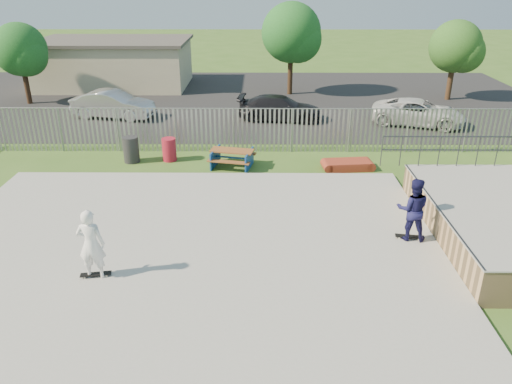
{
  "coord_description": "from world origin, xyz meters",
  "views": [
    {
      "loc": [
        2.18,
        -12.51,
        7.58
      ],
      "look_at": [
        2.07,
        2.0,
        1.1
      ],
      "focal_mm": 35.0,
      "sensor_mm": 36.0,
      "label": 1
    }
  ],
  "objects_px": {
    "skater_white": "(91,244)",
    "skater_navy": "(413,209)",
    "car_silver": "(113,104)",
    "tree_mid": "(291,33)",
    "car_dark": "(280,108)",
    "picnic_table": "(232,158)",
    "trash_bin_red": "(169,150)",
    "tree_right": "(455,47)",
    "trash_bin_grey": "(131,150)",
    "tree_left": "(20,50)",
    "funbox": "(348,165)",
    "car_white": "(418,112)"
  },
  "relations": [
    {
      "from": "car_white",
      "to": "tree_left",
      "type": "bearing_deg",
      "value": 97.06
    },
    {
      "from": "tree_right",
      "to": "trash_bin_grey",
      "type": "bearing_deg",
      "value": -146.85
    },
    {
      "from": "picnic_table",
      "to": "tree_mid",
      "type": "height_order",
      "value": "tree_mid"
    },
    {
      "from": "skater_white",
      "to": "car_dark",
      "type": "bearing_deg",
      "value": -108.88
    },
    {
      "from": "picnic_table",
      "to": "trash_bin_grey",
      "type": "distance_m",
      "value": 4.39
    },
    {
      "from": "tree_mid",
      "to": "skater_white",
      "type": "relative_size",
      "value": 2.99
    },
    {
      "from": "picnic_table",
      "to": "skater_navy",
      "type": "xyz_separation_m",
      "value": [
        5.67,
        -6.33,
        0.74
      ]
    },
    {
      "from": "skater_navy",
      "to": "tree_right",
      "type": "bearing_deg",
      "value": -102.98
    },
    {
      "from": "car_dark",
      "to": "picnic_table",
      "type": "bearing_deg",
      "value": 169.19
    },
    {
      "from": "trash_bin_red",
      "to": "car_dark",
      "type": "height_order",
      "value": "car_dark"
    },
    {
      "from": "tree_right",
      "to": "picnic_table",
      "type": "bearing_deg",
      "value": -137.62
    },
    {
      "from": "trash_bin_grey",
      "to": "tree_right",
      "type": "relative_size",
      "value": 0.23
    },
    {
      "from": "skater_white",
      "to": "picnic_table",
      "type": "bearing_deg",
      "value": -110.29
    },
    {
      "from": "skater_navy",
      "to": "skater_white",
      "type": "distance_m",
      "value": 9.1
    },
    {
      "from": "car_white",
      "to": "tree_mid",
      "type": "distance_m",
      "value": 10.15
    },
    {
      "from": "tree_left",
      "to": "trash_bin_grey",
      "type": "bearing_deg",
      "value": -49.35
    },
    {
      "from": "tree_mid",
      "to": "tree_right",
      "type": "xyz_separation_m",
      "value": [
        9.99,
        -1.44,
        -0.65
      ]
    },
    {
      "from": "car_silver",
      "to": "tree_right",
      "type": "height_order",
      "value": "tree_right"
    },
    {
      "from": "funbox",
      "to": "trash_bin_grey",
      "type": "distance_m",
      "value": 9.2
    },
    {
      "from": "trash_bin_grey",
      "to": "skater_navy",
      "type": "distance_m",
      "value": 12.17
    },
    {
      "from": "tree_mid",
      "to": "skater_navy",
      "type": "height_order",
      "value": "tree_mid"
    },
    {
      "from": "trash_bin_red",
      "to": "skater_white",
      "type": "bearing_deg",
      "value": -92.72
    },
    {
      "from": "tree_right",
      "to": "car_white",
      "type": "bearing_deg",
      "value": -121.98
    },
    {
      "from": "tree_left",
      "to": "car_silver",
      "type": "bearing_deg",
      "value": -27.79
    },
    {
      "from": "car_dark",
      "to": "tree_right",
      "type": "distance_m",
      "value": 12.18
    },
    {
      "from": "trash_bin_red",
      "to": "funbox",
      "type": "bearing_deg",
      "value": -7.24
    },
    {
      "from": "trash_bin_red",
      "to": "tree_right",
      "type": "xyz_separation_m",
      "value": [
        15.87,
        11.23,
        2.78
      ]
    },
    {
      "from": "funbox",
      "to": "trash_bin_red",
      "type": "relative_size",
      "value": 1.87
    },
    {
      "from": "skater_white",
      "to": "skater_navy",
      "type": "bearing_deg",
      "value": -166.18
    },
    {
      "from": "tree_left",
      "to": "tree_mid",
      "type": "relative_size",
      "value": 0.83
    },
    {
      "from": "car_white",
      "to": "tree_mid",
      "type": "height_order",
      "value": "tree_mid"
    },
    {
      "from": "funbox",
      "to": "car_dark",
      "type": "xyz_separation_m",
      "value": [
        -2.55,
        7.35,
        0.5
      ]
    },
    {
      "from": "car_silver",
      "to": "car_dark",
      "type": "relative_size",
      "value": 0.99
    },
    {
      "from": "tree_left",
      "to": "tree_right",
      "type": "distance_m",
      "value": 26.23
    },
    {
      "from": "skater_navy",
      "to": "trash_bin_grey",
      "type": "bearing_deg",
      "value": -25.36
    },
    {
      "from": "car_dark",
      "to": "funbox",
      "type": "bearing_deg",
      "value": -154.12
    },
    {
      "from": "car_silver",
      "to": "trash_bin_grey",
      "type": "bearing_deg",
      "value": -148.26
    },
    {
      "from": "trash_bin_red",
      "to": "car_dark",
      "type": "bearing_deg",
      "value": 51.91
    },
    {
      "from": "tree_mid",
      "to": "skater_white",
      "type": "bearing_deg",
      "value": -106.13
    },
    {
      "from": "car_silver",
      "to": "tree_left",
      "type": "bearing_deg",
      "value": 73.27
    },
    {
      "from": "tree_right",
      "to": "tree_left",
      "type": "bearing_deg",
      "value": -177.28
    },
    {
      "from": "tree_mid",
      "to": "skater_navy",
      "type": "relative_size",
      "value": 2.99
    },
    {
      "from": "tree_mid",
      "to": "picnic_table",
      "type": "bearing_deg",
      "value": -103.15
    },
    {
      "from": "tree_right",
      "to": "skater_navy",
      "type": "height_order",
      "value": "tree_right"
    },
    {
      "from": "trash_bin_red",
      "to": "skater_navy",
      "type": "height_order",
      "value": "skater_navy"
    },
    {
      "from": "car_silver",
      "to": "tree_mid",
      "type": "distance_m",
      "value": 12.12
    },
    {
      "from": "picnic_table",
      "to": "skater_navy",
      "type": "height_order",
      "value": "skater_navy"
    },
    {
      "from": "tree_mid",
      "to": "trash_bin_grey",
      "type": "bearing_deg",
      "value": -120.22
    },
    {
      "from": "skater_navy",
      "to": "car_dark",
      "type": "bearing_deg",
      "value": -66.6
    },
    {
      "from": "skater_white",
      "to": "funbox",
      "type": "bearing_deg",
      "value": -133.78
    }
  ]
}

